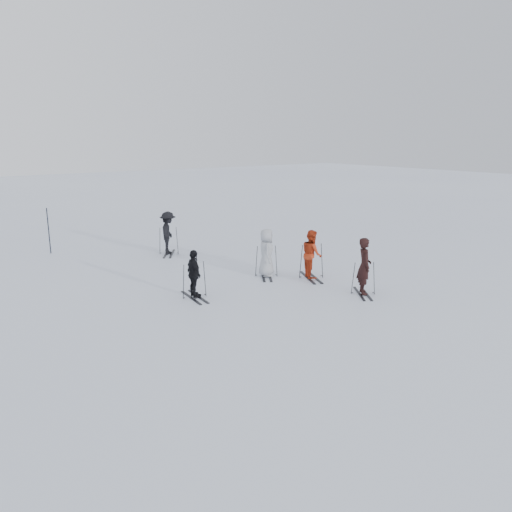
{
  "coord_description": "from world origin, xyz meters",
  "views": [
    {
      "loc": [
        -10.12,
        -13.01,
        5.16
      ],
      "look_at": [
        0.0,
        1.0,
        1.0
      ],
      "focal_mm": 35.0,
      "sensor_mm": 36.0,
      "label": 1
    }
  ],
  "objects_px": {
    "skier_grey": "(266,253)",
    "skier_uphill_far": "(168,233)",
    "skier_red": "(312,254)",
    "piste_marker": "(49,231)",
    "skier_near_dark": "(364,267)",
    "skier_uphill_left": "(194,274)"
  },
  "relations": [
    {
      "from": "skier_red",
      "to": "skier_uphill_far",
      "type": "xyz_separation_m",
      "value": [
        -2.59,
        6.63,
        0.05
      ]
    },
    {
      "from": "skier_grey",
      "to": "skier_uphill_far",
      "type": "xyz_separation_m",
      "value": [
        -1.35,
        5.48,
        0.05
      ]
    },
    {
      "from": "skier_near_dark",
      "to": "skier_grey",
      "type": "bearing_deg",
      "value": 54.22
    },
    {
      "from": "skier_red",
      "to": "skier_uphill_left",
      "type": "relative_size",
      "value": 1.14
    },
    {
      "from": "skier_red",
      "to": "skier_uphill_far",
      "type": "relative_size",
      "value": 0.94
    },
    {
      "from": "skier_near_dark",
      "to": "skier_red",
      "type": "relative_size",
      "value": 1.06
    },
    {
      "from": "skier_red",
      "to": "skier_uphill_far",
      "type": "height_order",
      "value": "skier_uphill_far"
    },
    {
      "from": "piste_marker",
      "to": "skier_near_dark",
      "type": "bearing_deg",
      "value": -60.78
    },
    {
      "from": "skier_red",
      "to": "skier_grey",
      "type": "xyz_separation_m",
      "value": [
        -1.24,
        1.15,
        0.0
      ]
    },
    {
      "from": "skier_grey",
      "to": "piste_marker",
      "type": "height_order",
      "value": "piste_marker"
    },
    {
      "from": "skier_red",
      "to": "skier_uphill_left",
      "type": "height_order",
      "value": "skier_red"
    },
    {
      "from": "skier_uphill_left",
      "to": "piste_marker",
      "type": "height_order",
      "value": "piste_marker"
    },
    {
      "from": "skier_near_dark",
      "to": "skier_grey",
      "type": "height_order",
      "value": "skier_near_dark"
    },
    {
      "from": "skier_red",
      "to": "piste_marker",
      "type": "bearing_deg",
      "value": 59.11
    },
    {
      "from": "skier_red",
      "to": "piste_marker",
      "type": "distance_m",
      "value": 12.05
    },
    {
      "from": "skier_near_dark",
      "to": "skier_uphill_far",
      "type": "height_order",
      "value": "skier_near_dark"
    },
    {
      "from": "skier_red",
      "to": "skier_grey",
      "type": "bearing_deg",
      "value": 71.53
    },
    {
      "from": "skier_uphill_left",
      "to": "piste_marker",
      "type": "relative_size",
      "value": 0.76
    },
    {
      "from": "skier_near_dark",
      "to": "skier_grey",
      "type": "relative_size",
      "value": 1.06
    },
    {
      "from": "piste_marker",
      "to": "skier_uphill_left",
      "type": "bearing_deg",
      "value": -76.99
    },
    {
      "from": "skier_grey",
      "to": "piste_marker",
      "type": "xyz_separation_m",
      "value": [
        -5.63,
        8.75,
        0.14
      ]
    },
    {
      "from": "skier_near_dark",
      "to": "skier_uphill_far",
      "type": "xyz_separation_m",
      "value": [
        -2.66,
        9.13,
        -0.0
      ]
    }
  ]
}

